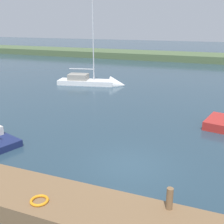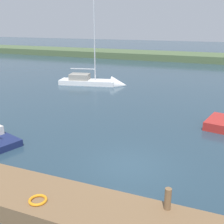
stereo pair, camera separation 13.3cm
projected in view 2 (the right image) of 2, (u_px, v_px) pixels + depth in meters
ground_plane at (129, 166)px, 13.72m from camera, size 200.00×200.00×0.00m
far_shoreline at (204, 61)px, 51.42m from camera, size 180.00×8.00×2.40m
dock_pier at (88, 214)px, 9.71m from camera, size 25.71×2.37×0.75m
mooring_post_near at (168, 199)px, 9.28m from camera, size 0.23×0.23×0.78m
life_ring_buoy at (38, 200)px, 9.78m from camera, size 0.66×0.66×0.10m
sailboat_far_left at (96, 83)px, 31.61m from camera, size 7.86×3.46×9.86m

